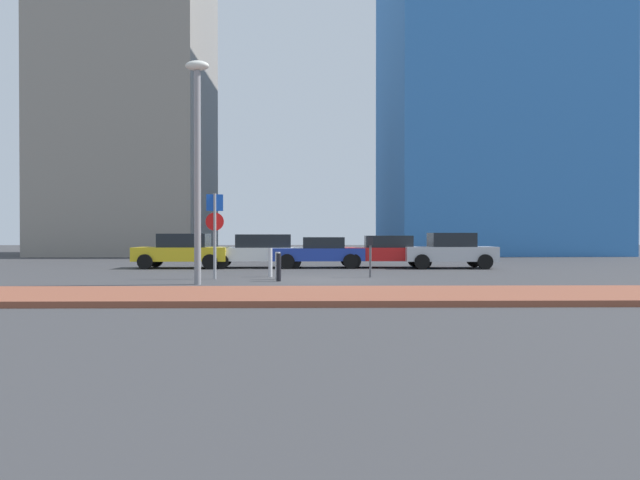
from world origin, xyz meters
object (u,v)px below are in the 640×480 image
at_px(parked_car_white, 260,250).
at_px(parked_car_blue, 320,252).
at_px(traffic_bollard_far, 278,266).
at_px(parked_car_red, 387,251).
at_px(traffic_bollard_mid, 279,267).
at_px(parking_sign_post, 215,225).
at_px(street_lamp, 197,152).
at_px(parked_car_silver, 450,250).
at_px(parked_car_yellow, 183,250).
at_px(traffic_bollard_near, 270,262).
at_px(parking_meter, 370,251).

xyz_separation_m(parked_car_white, parked_car_blue, (2.63, -0.12, -0.07)).
bearing_deg(traffic_bollard_far, parked_car_white, 99.12).
bearing_deg(parked_car_red, traffic_bollard_mid, -119.43).
height_order(parking_sign_post, street_lamp, street_lamp).
distance_m(parked_car_silver, street_lamp, 13.10).
xyz_separation_m(parked_car_blue, street_lamp, (-3.77, -8.96, 3.22)).
xyz_separation_m(traffic_bollard_mid, traffic_bollard_far, (-0.07, 0.75, 0.01)).
bearing_deg(parked_car_white, traffic_bollard_far, -80.88).
distance_m(parked_car_yellow, parked_car_silver, 11.62).
bearing_deg(parked_car_white, parked_car_silver, -3.69).
bearing_deg(parked_car_blue, traffic_bollard_near, -107.61).
height_order(parked_car_silver, parking_meter, parked_car_silver).
bearing_deg(parked_car_blue, parking_sign_post, -118.01).
bearing_deg(traffic_bollard_near, parking_sign_post, -149.69).
height_order(parked_car_silver, traffic_bollard_near, parked_car_silver).
bearing_deg(parking_sign_post, traffic_bollard_near, 30.31).
bearing_deg(parking_meter, parked_car_silver, 54.55).
height_order(parked_car_blue, traffic_bollard_far, parked_car_blue).
distance_m(parked_car_yellow, parking_sign_post, 7.09).
xyz_separation_m(parked_car_blue, parking_sign_post, (-3.59, -6.75, 1.08)).
relative_size(parked_car_silver, street_lamp, 0.59).
bearing_deg(parked_car_red, parked_car_white, 179.87).
relative_size(parked_car_yellow, parked_car_white, 0.87).
xyz_separation_m(parked_car_white, parking_meter, (4.28, -6.15, 0.13)).
relative_size(parked_car_white, parking_sign_post, 1.63).
height_order(parked_car_white, street_lamp, street_lamp).
xyz_separation_m(parked_car_silver, parking_sign_post, (-9.24, -6.34, 1.00)).
bearing_deg(parked_car_white, parked_car_blue, -2.71).
distance_m(parked_car_yellow, parked_car_red, 8.98).
relative_size(parked_car_yellow, traffic_bollard_near, 3.99).
bearing_deg(parked_car_yellow, parking_sign_post, -70.17).
distance_m(parked_car_white, traffic_bollard_far, 7.21).
xyz_separation_m(parked_car_white, street_lamp, (-1.13, -9.08, 3.15)).
distance_m(parking_sign_post, traffic_bollard_far, 2.50).
bearing_deg(parked_car_white, traffic_bollard_mid, -81.24).
bearing_deg(traffic_bollard_near, traffic_bollard_far, -75.95).
height_order(parked_car_white, parked_car_red, parked_car_white).
relative_size(parking_sign_post, traffic_bollard_far, 3.14).
bearing_deg(parked_car_silver, traffic_bollard_far, -137.36).
bearing_deg(parked_car_silver, traffic_bollard_near, -144.62).
bearing_deg(parked_car_blue, parked_car_white, 177.29).
bearing_deg(parked_car_red, parked_car_blue, -177.87).
bearing_deg(parking_sign_post, parking_meter, 7.83).
bearing_deg(parked_car_blue, street_lamp, -112.81).
xyz_separation_m(parking_meter, traffic_bollard_mid, (-3.07, -1.71, -0.46)).
bearing_deg(traffic_bollard_far, parking_meter, 16.99).
distance_m(parking_meter, traffic_bollard_mid, 3.55).
bearing_deg(traffic_bollard_far, traffic_bollard_near, 104.05).
xyz_separation_m(parked_car_yellow, parking_sign_post, (2.38, -6.60, 1.01)).
height_order(parking_meter, traffic_bollard_near, parking_meter).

